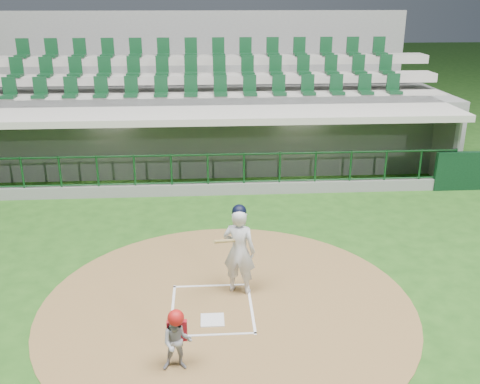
{
  "coord_description": "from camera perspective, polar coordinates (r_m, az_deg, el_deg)",
  "views": [
    {
      "loc": [
        -0.06,
        -9.11,
        5.61
      ],
      "look_at": [
        0.73,
        2.6,
        1.3
      ],
      "focal_mm": 40.0,
      "sensor_mm": 36.0,
      "label": 1
    }
  ],
  "objects": [
    {
      "name": "home_plate",
      "position": [
        10.1,
        -2.96,
        -13.48
      ],
      "size": [
        0.43,
        0.43,
        0.02
      ],
      "primitive_type": "cube",
      "color": "silver",
      "rests_on": "dirt_circle"
    },
    {
      "name": "dugout_structure",
      "position": [
        17.55,
        -3.42,
        4.79
      ],
      "size": [
        16.4,
        3.7,
        3.0
      ],
      "color": "slate",
      "rests_on": "ground"
    },
    {
      "name": "dirt_circle",
      "position": [
        10.53,
        -1.34,
        -12.0
      ],
      "size": [
        7.2,
        7.2,
        0.01
      ],
      "primitive_type": "cylinder",
      "color": "brown",
      "rests_on": "ground"
    },
    {
      "name": "batter_box_chalk",
      "position": [
        10.43,
        -3.0,
        -12.28
      ],
      "size": [
        1.55,
        1.8,
        0.01
      ],
      "color": "white",
      "rests_on": "ground"
    },
    {
      "name": "seating_deck",
      "position": [
        20.45,
        -3.64,
        8.32
      ],
      "size": [
        17.0,
        6.72,
        5.15
      ],
      "color": "slate",
      "rests_on": "ground"
    },
    {
      "name": "ground",
      "position": [
        10.7,
        -3.03,
        -11.5
      ],
      "size": [
        120.0,
        120.0,
        0.0
      ],
      "primitive_type": "plane",
      "color": "#1E4915",
      "rests_on": "ground"
    },
    {
      "name": "batter",
      "position": [
        10.53,
        -0.09,
        -6.13
      ],
      "size": [
        0.92,
        0.96,
        1.87
      ],
      "color": "silver",
      "rests_on": "dirt_circle"
    },
    {
      "name": "catcher",
      "position": [
        8.74,
        -6.75,
        -15.36
      ],
      "size": [
        0.48,
        0.39,
        1.07
      ],
      "color": "#939399",
      "rests_on": "dirt_circle"
    }
  ]
}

